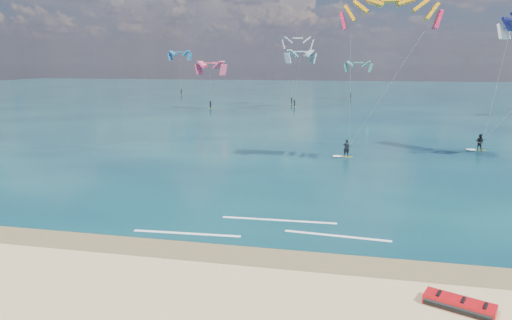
% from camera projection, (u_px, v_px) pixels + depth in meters
% --- Properties ---
extents(ground, '(320.00, 320.00, 0.00)m').
position_uv_depth(ground, '(311.00, 135.00, 57.51)').
color(ground, tan).
rests_on(ground, ground).
extents(wet_sand_strip, '(320.00, 2.40, 0.01)m').
position_uv_depth(wet_sand_strip, '(245.00, 255.00, 22.11)').
color(wet_sand_strip, brown).
rests_on(wet_sand_strip, ground).
extents(sea, '(320.00, 200.00, 0.04)m').
position_uv_depth(sea, '(333.00, 97.00, 118.74)').
color(sea, '#0A293B').
rests_on(sea, ground).
extents(packed_kite_mid, '(3.01, 2.20, 0.44)m').
position_uv_depth(packed_kite_mid, '(459.00, 309.00, 17.32)').
color(packed_kite_mid, red).
rests_on(packed_kite_mid, ground).
extents(kitesurfer_main, '(9.74, 6.73, 15.46)m').
position_uv_depth(kitesurfer_main, '(368.00, 75.00, 39.89)').
color(kitesurfer_main, yellow).
rests_on(kitesurfer_main, sea).
extents(shoreline_foam, '(13.85, 3.62, 0.01)m').
position_uv_depth(shoreline_foam, '(267.00, 229.00, 25.40)').
color(shoreline_foam, white).
rests_on(shoreline_foam, ground).
extents(distant_kites, '(84.09, 37.71, 13.68)m').
position_uv_depth(distant_kites, '(307.00, 79.00, 94.29)').
color(distant_kites, teal).
rests_on(distant_kites, ground).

